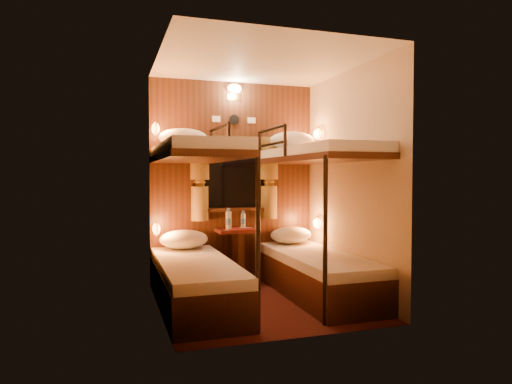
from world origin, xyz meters
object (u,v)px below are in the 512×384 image
object	(u,v)px
table	(238,249)
bunk_right	(317,243)
bunk_left	(195,249)
bottle_left	(229,220)
bottle_right	(243,221)

from	to	relation	value
table	bunk_right	bearing A→B (deg)	-50.33
bunk_right	table	bearing A→B (deg)	129.67
bunk_left	bottle_left	world-z (taller)	bunk_left
bottle_left	bunk_left	bearing A→B (deg)	-125.06
bunk_left	bunk_right	distance (m)	1.30
table	bottle_left	size ratio (longest dim) A/B	2.67
bunk_left	table	xyz separation A→B (m)	(0.65, 0.78, -0.14)
bunk_left	bottle_right	world-z (taller)	bunk_left
bunk_right	bottle_left	xyz separation A→B (m)	(-0.77, 0.75, 0.20)
bunk_right	bunk_left	bearing A→B (deg)	180.00
bunk_left	bottle_right	size ratio (longest dim) A/B	9.14
bunk_left	bunk_right	world-z (taller)	same
bottle_left	bunk_right	bearing A→B (deg)	-44.20
bottle_left	bottle_right	bearing A→B (deg)	24.03
bunk_left	bottle_right	distance (m)	1.13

